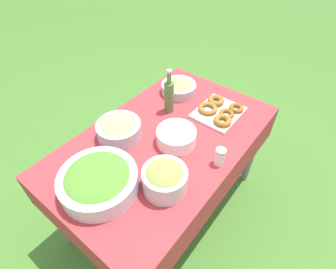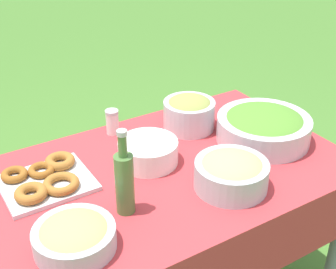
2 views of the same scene
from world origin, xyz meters
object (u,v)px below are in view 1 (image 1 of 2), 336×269
Objects in this scene: salad_bowl at (98,180)px; olive_oil_bottle at (169,96)px; bread_bowl at (179,87)px; olive_bowl at (165,178)px; plate_stack at (176,137)px; pasta_bowl at (119,129)px; donut_platter at (219,111)px.

olive_oil_bottle is at bearing -170.70° from salad_bowl.
bread_bowl is 0.77m from olive_bowl.
plate_stack is at bearing 35.01° from bread_bowl.
olive_bowl is at bearing 31.91° from bread_bowl.
olive_bowl reaches higher than bread_bowl.
donut_platter is (-0.51, 0.33, -0.04)m from pasta_bowl.
bread_bowl is at bearing -160.18° from olive_oil_bottle.
plate_stack is 0.29m from olive_oil_bottle.
olive_bowl is (0.11, 0.41, 0.01)m from pasta_bowl.
pasta_bowl is 0.61m from donut_platter.
pasta_bowl is 1.18× the size of olive_bowl.
olive_bowl reaches higher than plate_stack.
bread_bowl is at bearing -168.20° from salad_bowl.
donut_platter is at bearing 84.86° from bread_bowl.
pasta_bowl is 1.14× the size of plate_stack.
plate_stack is (-0.45, 0.10, -0.02)m from salad_bowl.
olive_bowl is (0.27, 0.14, 0.03)m from plate_stack.
olive_bowl is at bearing 128.93° from salad_bowl.
olive_bowl is (-0.19, 0.23, 0.01)m from salad_bowl.
plate_stack is 0.76× the size of olive_oil_bottle.
donut_platter is 0.32m from olive_oil_bottle.
salad_bowl is at bearing -10.58° from donut_platter.
plate_stack is at bearing -8.92° from donut_platter.
salad_bowl reaches higher than pasta_bowl.
salad_bowl is 0.82m from donut_platter.
donut_platter is 1.04× the size of olive_oil_bottle.
salad_bowl is at bearing -11.87° from plate_stack.
olive_oil_bottle is 0.22m from bread_bowl.
donut_platter is 0.33m from bread_bowl.
donut_platter is 1.27× the size of bread_bowl.
olive_bowl reaches higher than donut_platter.
olive_oil_bottle is 1.23× the size of bread_bowl.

